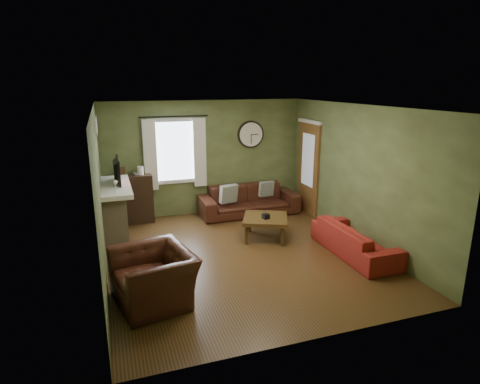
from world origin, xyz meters
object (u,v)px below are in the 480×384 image
object	(u,v)px
sofa_brown	(249,200)
coffee_table	(265,228)
bookshelf	(132,199)
sofa_red	(355,240)
armchair	(154,277)

from	to	relation	value
sofa_brown	coffee_table	xyz separation A→B (m)	(-0.22, -1.55, -0.11)
bookshelf	sofa_red	world-z (taller)	bookshelf
armchair	coffee_table	xyz separation A→B (m)	(2.36, 1.68, -0.15)
coffee_table	sofa_brown	bearing A→B (deg)	82.11
sofa_red	coffee_table	bearing A→B (deg)	45.53
armchair	coffee_table	bearing A→B (deg)	113.00
bookshelf	armchair	world-z (taller)	bookshelf
sofa_brown	coffee_table	world-z (taller)	sofa_brown
sofa_red	coffee_table	xyz separation A→B (m)	(-1.23, 1.21, -0.05)
sofa_brown	armchair	distance (m)	4.13
bookshelf	sofa_red	xyz separation A→B (m)	(3.62, -3.01, -0.26)
sofa_red	sofa_brown	bearing A→B (deg)	20.17
sofa_brown	armchair	world-z (taller)	armchair
sofa_red	armchair	bearing A→B (deg)	97.47
armchair	sofa_brown	bearing A→B (deg)	129.04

